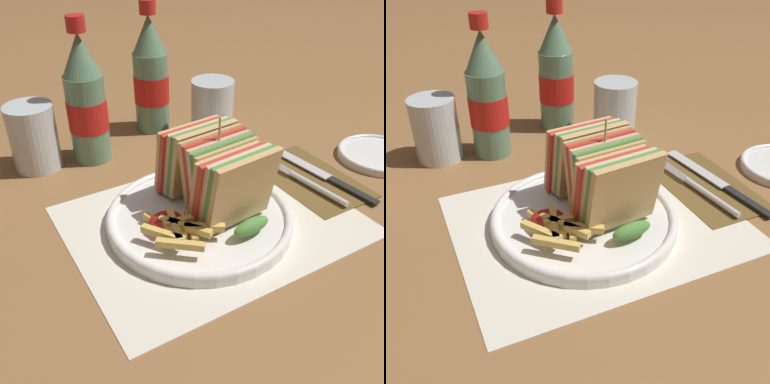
% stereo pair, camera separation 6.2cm
% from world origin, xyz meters
% --- Properties ---
extents(ground_plane, '(4.00, 4.00, 0.00)m').
position_xyz_m(ground_plane, '(0.00, 0.00, 0.00)').
color(ground_plane, olive).
extents(placemat, '(0.39, 0.30, 0.00)m').
position_xyz_m(placemat, '(-0.01, -0.03, 0.00)').
color(placemat, silver).
rests_on(placemat, ground_plane).
extents(plate_main, '(0.26, 0.26, 0.02)m').
position_xyz_m(plate_main, '(-0.02, -0.02, 0.01)').
color(plate_main, white).
rests_on(plate_main, ground_plane).
extents(club_sandwich, '(0.11, 0.18, 0.14)m').
position_xyz_m(club_sandwich, '(0.01, -0.02, 0.07)').
color(club_sandwich, tan).
rests_on(club_sandwich, plate_main).
extents(fries_pile, '(0.10, 0.11, 0.02)m').
position_xyz_m(fries_pile, '(-0.07, -0.05, 0.03)').
color(fries_pile, '#E0B756').
rests_on(fries_pile, plate_main).
extents(ketchup_blob, '(0.05, 0.04, 0.02)m').
position_xyz_m(ketchup_blob, '(-0.08, -0.03, 0.03)').
color(ketchup_blob, maroon).
rests_on(ketchup_blob, plate_main).
extents(napkin, '(0.12, 0.19, 0.00)m').
position_xyz_m(napkin, '(0.19, -0.01, 0.00)').
color(napkin, brown).
rests_on(napkin, ground_plane).
extents(fork, '(0.03, 0.18, 0.01)m').
position_xyz_m(fork, '(0.17, -0.03, 0.01)').
color(fork, silver).
rests_on(fork, napkin).
extents(knife, '(0.04, 0.22, 0.00)m').
position_xyz_m(knife, '(0.21, -0.01, 0.01)').
color(knife, black).
rests_on(knife, napkin).
extents(coke_bottle_near, '(0.07, 0.07, 0.24)m').
position_xyz_m(coke_bottle_near, '(-0.08, 0.23, 0.10)').
color(coke_bottle_near, slate).
rests_on(coke_bottle_near, ground_plane).
extents(coke_bottle_far, '(0.07, 0.07, 0.24)m').
position_xyz_m(coke_bottle_far, '(0.06, 0.29, 0.10)').
color(coke_bottle_far, slate).
rests_on(coke_bottle_far, ground_plane).
extents(glass_near, '(0.08, 0.08, 0.11)m').
position_xyz_m(glass_near, '(0.14, 0.20, 0.05)').
color(glass_near, silver).
rests_on(glass_near, ground_plane).
extents(glass_far, '(0.08, 0.08, 0.11)m').
position_xyz_m(glass_far, '(-0.17, 0.25, 0.05)').
color(glass_far, silver).
rests_on(glass_far, ground_plane).
extents(side_saucer, '(0.14, 0.14, 0.01)m').
position_xyz_m(side_saucer, '(0.34, -0.02, 0.01)').
color(side_saucer, white).
rests_on(side_saucer, ground_plane).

